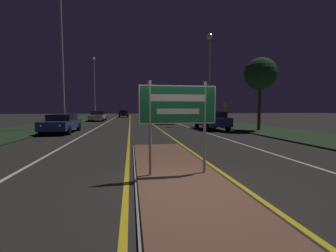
{
  "coord_description": "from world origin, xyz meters",
  "views": [
    {
      "loc": [
        -1.14,
        -4.78,
        1.71
      ],
      "look_at": [
        0.0,
        2.1,
        1.18
      ],
      "focal_mm": 24.0,
      "sensor_mm": 36.0,
      "label": 1
    }
  ],
  "objects_px": {
    "streetlight_left_far": "(94,82)",
    "car_approaching_2": "(124,113)",
    "car_receding_0": "(212,120)",
    "warning_sign": "(225,111)",
    "car_receding_2": "(151,114)",
    "highway_sign": "(178,109)",
    "streetlight_left_near": "(62,50)",
    "car_receding_1": "(165,117)",
    "car_approaching_0": "(62,123)",
    "car_approaching_1": "(98,116)",
    "streetlight_right_near": "(209,65)"
  },
  "relations": [
    {
      "from": "car_receding_0",
      "to": "warning_sign",
      "type": "relative_size",
      "value": 1.93
    },
    {
      "from": "car_receding_0",
      "to": "car_receding_1",
      "type": "distance_m",
      "value": 8.72
    },
    {
      "from": "car_receding_1",
      "to": "car_approaching_1",
      "type": "relative_size",
      "value": 0.95
    },
    {
      "from": "car_approaching_0",
      "to": "car_approaching_1",
      "type": "xyz_separation_m",
      "value": [
        0.28,
        15.79,
        0.04
      ]
    },
    {
      "from": "streetlight_left_near",
      "to": "streetlight_left_far",
      "type": "bearing_deg",
      "value": 89.7
    },
    {
      "from": "streetlight_left_near",
      "to": "car_approaching_1",
      "type": "xyz_separation_m",
      "value": [
        0.83,
        13.18,
        -5.71
      ]
    },
    {
      "from": "car_receding_0",
      "to": "streetlight_left_far",
      "type": "bearing_deg",
      "value": 124.24
    },
    {
      "from": "highway_sign",
      "to": "car_receding_2",
      "type": "xyz_separation_m",
      "value": [
        2.34,
        33.96,
        -0.93
      ]
    },
    {
      "from": "car_receding_1",
      "to": "streetlight_left_far",
      "type": "bearing_deg",
      "value": 135.05
    },
    {
      "from": "highway_sign",
      "to": "streetlight_left_near",
      "type": "bearing_deg",
      "value": 114.64
    },
    {
      "from": "streetlight_left_far",
      "to": "car_approaching_0",
      "type": "xyz_separation_m",
      "value": [
        0.47,
        -18.33,
        -5.08
      ]
    },
    {
      "from": "streetlight_left_far",
      "to": "warning_sign",
      "type": "xyz_separation_m",
      "value": [
        14.93,
        -13.65,
        -4.3
      ]
    },
    {
      "from": "highway_sign",
      "to": "streetlight_left_far",
      "type": "bearing_deg",
      "value": 102.19
    },
    {
      "from": "streetlight_right_near",
      "to": "car_receding_1",
      "type": "height_order",
      "value": "streetlight_right_near"
    },
    {
      "from": "car_receding_2",
      "to": "car_approaching_2",
      "type": "distance_m",
      "value": 9.69
    },
    {
      "from": "car_receding_1",
      "to": "car_approaching_2",
      "type": "bearing_deg",
      "value": 104.18
    },
    {
      "from": "streetlight_right_near",
      "to": "car_receding_2",
      "type": "distance_m",
      "value": 18.93
    },
    {
      "from": "streetlight_left_far",
      "to": "car_receding_2",
      "type": "relative_size",
      "value": 2.15
    },
    {
      "from": "car_approaching_2",
      "to": "warning_sign",
      "type": "xyz_separation_m",
      "value": [
        11.04,
        -25.89,
        0.72
      ]
    },
    {
      "from": "highway_sign",
      "to": "car_approaching_2",
      "type": "xyz_separation_m",
      "value": [
        -2.6,
        42.3,
        -0.94
      ]
    },
    {
      "from": "highway_sign",
      "to": "car_approaching_0",
      "type": "height_order",
      "value": "highway_sign"
    },
    {
      "from": "streetlight_right_near",
      "to": "streetlight_left_far",
      "type": "bearing_deg",
      "value": 133.56
    },
    {
      "from": "streetlight_right_near",
      "to": "car_receding_1",
      "type": "distance_m",
      "value": 7.88
    },
    {
      "from": "streetlight_left_far",
      "to": "car_approaching_2",
      "type": "height_order",
      "value": "streetlight_left_far"
    },
    {
      "from": "car_receding_2",
      "to": "streetlight_left_far",
      "type": "bearing_deg",
      "value": -156.15
    },
    {
      "from": "car_receding_2",
      "to": "car_approaching_1",
      "type": "distance_m",
      "value": 10.33
    },
    {
      "from": "car_receding_0",
      "to": "warning_sign",
      "type": "distance_m",
      "value": 4.99
    },
    {
      "from": "highway_sign",
      "to": "car_approaching_0",
      "type": "bearing_deg",
      "value": 117.19
    },
    {
      "from": "car_approaching_0",
      "to": "car_approaching_2",
      "type": "distance_m",
      "value": 30.76
    },
    {
      "from": "streetlight_left_near",
      "to": "streetlight_right_near",
      "type": "xyz_separation_m",
      "value": [
        13.18,
        1.95,
        -0.42
      ]
    },
    {
      "from": "car_receding_1",
      "to": "car_approaching_1",
      "type": "height_order",
      "value": "car_approaching_1"
    },
    {
      "from": "highway_sign",
      "to": "streetlight_left_far",
      "type": "distance_m",
      "value": 31.02
    },
    {
      "from": "car_receding_2",
      "to": "streetlight_left_near",
      "type": "bearing_deg",
      "value": -114.43
    },
    {
      "from": "car_receding_1",
      "to": "car_approaching_0",
      "type": "relative_size",
      "value": 0.94
    },
    {
      "from": "car_receding_2",
      "to": "car_receding_0",
      "type": "bearing_deg",
      "value": -81.63
    },
    {
      "from": "car_receding_2",
      "to": "car_approaching_1",
      "type": "xyz_separation_m",
      "value": [
        -8.08,
        -6.44,
        -0.03
      ]
    },
    {
      "from": "highway_sign",
      "to": "streetlight_left_near",
      "type": "relative_size",
      "value": 0.21
    },
    {
      "from": "streetlight_left_far",
      "to": "car_approaching_1",
      "type": "height_order",
      "value": "streetlight_left_far"
    },
    {
      "from": "streetlight_left_far",
      "to": "car_approaching_0",
      "type": "bearing_deg",
      "value": -88.53
    },
    {
      "from": "car_receding_0",
      "to": "car_receding_2",
      "type": "bearing_deg",
      "value": 98.37
    },
    {
      "from": "car_approaching_0",
      "to": "car_approaching_2",
      "type": "bearing_deg",
      "value": 83.61
    },
    {
      "from": "streetlight_right_near",
      "to": "warning_sign",
      "type": "distance_m",
      "value": 4.92
    },
    {
      "from": "car_approaching_0",
      "to": "car_approaching_1",
      "type": "distance_m",
      "value": 15.8
    },
    {
      "from": "streetlight_left_far",
      "to": "highway_sign",
      "type": "bearing_deg",
      "value": -77.81
    },
    {
      "from": "car_receding_1",
      "to": "car_approaching_1",
      "type": "distance_m",
      "value": 10.95
    },
    {
      "from": "highway_sign",
      "to": "warning_sign",
      "type": "relative_size",
      "value": 0.98
    },
    {
      "from": "car_approaching_2",
      "to": "streetlight_left_near",
      "type": "bearing_deg",
      "value": -98.09
    },
    {
      "from": "streetlight_left_near",
      "to": "highway_sign",
      "type": "bearing_deg",
      "value": -65.36
    },
    {
      "from": "car_receding_2",
      "to": "warning_sign",
      "type": "bearing_deg",
      "value": -70.83
    },
    {
      "from": "car_approaching_0",
      "to": "warning_sign",
      "type": "relative_size",
      "value": 2.02
    }
  ]
}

